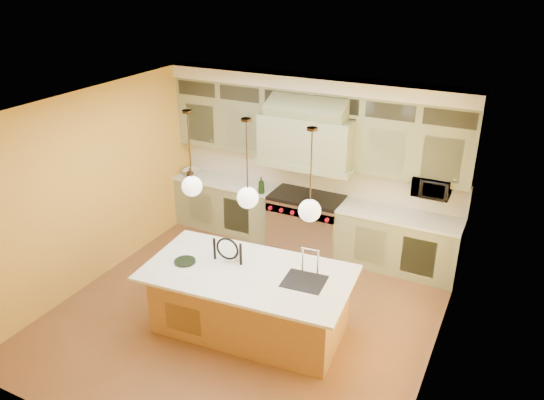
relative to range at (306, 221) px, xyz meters
The scene contains 18 objects.
floor 2.20m from the range, 90.00° to the right, with size 5.00×5.00×0.00m, color brown.
ceiling 3.23m from the range, 90.00° to the right, with size 5.00×5.00×0.00m, color white.
wall_back 1.03m from the range, 90.00° to the left, with size 5.00×5.00×0.00m, color gold.
wall_front 4.74m from the range, 90.00° to the right, with size 5.00×5.00×0.00m, color gold.
wall_left 3.43m from the range, 139.39° to the right, with size 5.00×5.00×0.00m, color gold.
wall_right 3.43m from the range, 40.61° to the right, with size 5.00×5.00×0.00m, color gold.
back_cabinetry 0.95m from the range, 90.00° to the left, with size 5.00×0.77×2.90m.
range is the anchor object (origin of this frame).
kitchen_island 2.41m from the range, 84.51° to the right, with size 2.74×1.59×1.35m.
counter_stool 2.52m from the range, 92.48° to the right, with size 0.48×0.48×1.27m.
microwave 2.18m from the range, ahead, with size 0.54×0.37×0.30m, color black.
oil_bottle_a 0.98m from the range, 163.50° to the right, with size 0.11×0.11×0.29m, color black.
oil_bottle_b 2.26m from the range, behind, with size 0.09×0.09×0.20m, color black.
fruit_bowl 2.35m from the range, behind, with size 0.32×0.32×0.08m, color silver.
cup 2.30m from the range, 90.57° to the right, with size 0.11×0.11×0.11m, color silver.
pendant_left 2.86m from the range, 103.51° to the right, with size 0.26×0.26×1.11m.
pendant_center 2.81m from the range, 84.64° to the right, with size 0.26×0.26×1.11m.
pendant_right 2.99m from the range, 66.83° to the right, with size 0.26×0.26×1.11m.
Camera 1 is at (3.06, -5.28, 4.50)m, focal length 35.00 mm.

